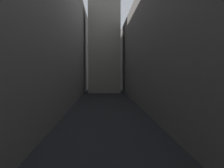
% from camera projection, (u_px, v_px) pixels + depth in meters
% --- Properties ---
extents(ground_plane, '(264.00, 264.00, 0.00)m').
position_uv_depth(ground_plane, '(106.00, 111.00, 36.40)').
color(ground_plane, black).
extents(building_block_left, '(12.53, 108.00, 24.06)m').
position_uv_depth(building_block_left, '(28.00, 30.00, 37.39)').
color(building_block_left, slate).
rests_on(building_block_left, ground).
extents(building_block_right, '(14.56, 108.00, 19.27)m').
position_uv_depth(building_block_right, '(188.00, 47.00, 38.42)').
color(building_block_right, slate).
rests_on(building_block_right, ground).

